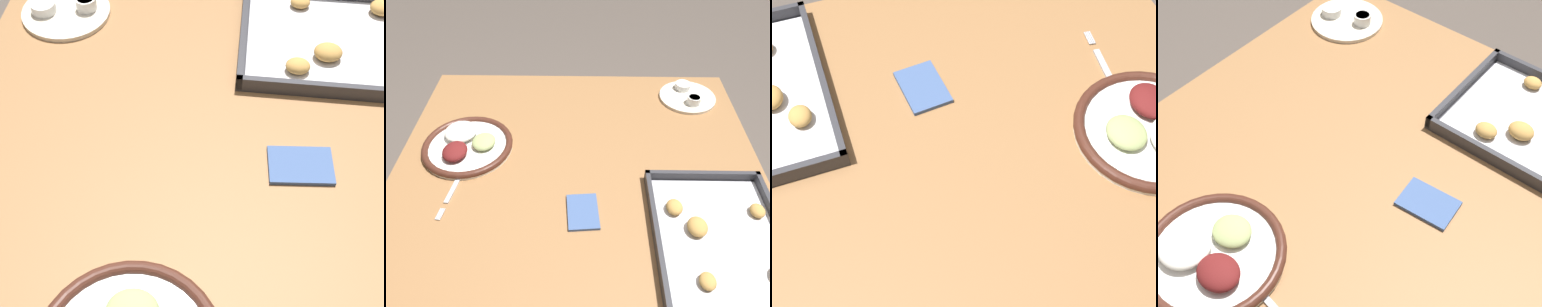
{
  "view_description": "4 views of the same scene",
  "coord_description": "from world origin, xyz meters",
  "views": [
    {
      "loc": [
        0.04,
        -0.53,
        1.5
      ],
      "look_at": [
        -0.02,
        0.0,
        0.8
      ],
      "focal_mm": 50.0,
      "sensor_mm": 36.0,
      "label": 1
    },
    {
      "loc": [
        0.74,
        0.01,
        1.51
      ],
      "look_at": [
        -0.02,
        0.0,
        0.8
      ],
      "focal_mm": 35.0,
      "sensor_mm": 36.0,
      "label": 2
    },
    {
      "loc": [
        -0.48,
        0.17,
        1.52
      ],
      "look_at": [
        -0.02,
        0.0,
        0.8
      ],
      "focal_mm": 50.0,
      "sensor_mm": 36.0,
      "label": 3
    },
    {
      "loc": [
        0.42,
        -0.54,
        1.62
      ],
      "look_at": [
        -0.02,
        0.0,
        0.8
      ],
      "focal_mm": 50.0,
      "sensor_mm": 36.0,
      "label": 4
    }
  ],
  "objects": [
    {
      "name": "napkin",
      "position": [
        0.16,
        0.02,
        0.77
      ],
      "size": [
        0.11,
        0.09,
        0.01
      ],
      "color": "#3F598C",
      "rests_on": "dining_table"
    },
    {
      "name": "saucer_plate",
      "position": [
        -0.34,
        0.37,
        0.78
      ],
      "size": [
        0.19,
        0.19,
        0.04
      ],
      "color": "beige",
      "rests_on": "dining_table"
    },
    {
      "name": "baking_tray",
      "position": [
        0.24,
        0.33,
        0.78
      ],
      "size": [
        0.4,
        0.3,
        0.04
      ],
      "color": "#333338",
      "rests_on": "dining_table"
    },
    {
      "name": "dining_table",
      "position": [
        0.0,
        0.0,
        0.65
      ],
      "size": [
        0.94,
        1.03,
        0.77
      ],
      "color": "olive",
      "rests_on": "ground_plane"
    }
  ]
}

